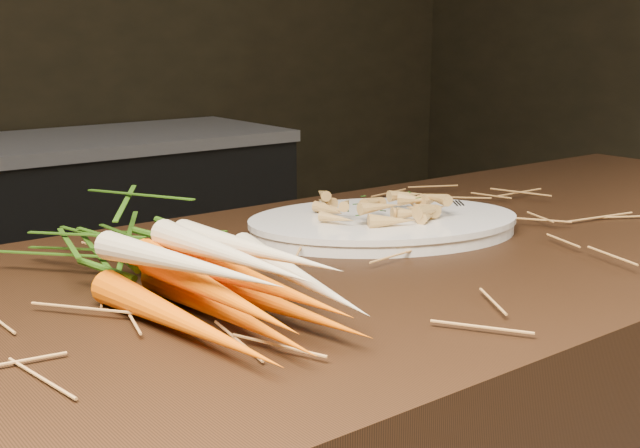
% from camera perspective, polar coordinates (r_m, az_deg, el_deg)
% --- Properties ---
extents(back_counter, '(1.82, 0.62, 0.84)m').
position_cam_1_polar(back_counter, '(2.86, -20.13, -2.85)').
color(back_counter, black).
rests_on(back_counter, ground).
extents(straw_bedding, '(1.40, 0.60, 0.02)m').
position_cam_1_polar(straw_bedding, '(0.94, -4.57, -3.50)').
color(straw_bedding, '#A9763D').
rests_on(straw_bedding, main_counter).
extents(root_veg_bunch, '(0.21, 0.53, 0.10)m').
position_cam_1_polar(root_veg_bunch, '(0.90, -11.54, -1.95)').
color(root_veg_bunch, '#D65F00').
rests_on(root_veg_bunch, main_counter).
extents(serving_platter, '(0.46, 0.40, 0.02)m').
position_cam_1_polar(serving_platter, '(1.16, 4.56, -0.18)').
color(serving_platter, white).
rests_on(serving_platter, main_counter).
extents(roasted_veg_heap, '(0.23, 0.20, 0.04)m').
position_cam_1_polar(roasted_veg_heap, '(1.15, 4.59, 1.37)').
color(roasted_veg_heap, '#A87B38').
rests_on(roasted_veg_heap, serving_platter).
extents(serving_fork, '(0.09, 0.13, 0.00)m').
position_cam_1_polar(serving_fork, '(1.19, 11.19, 0.56)').
color(serving_fork, silver).
rests_on(serving_fork, serving_platter).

